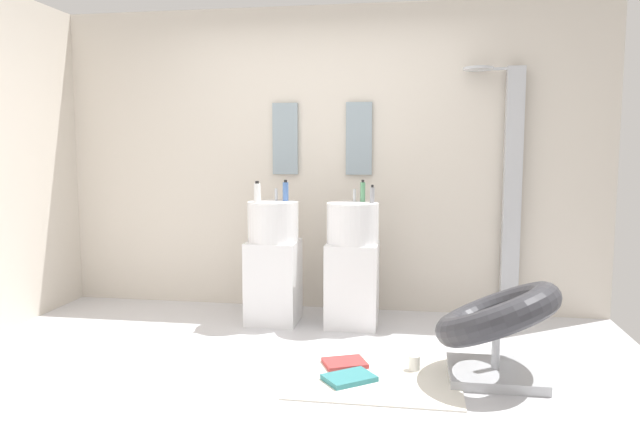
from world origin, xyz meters
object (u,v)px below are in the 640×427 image
object	(u,v)px
shower_column	(510,188)
soap_bottle_white	(257,193)
soap_bottle_blue	(286,191)
coffee_mug	(414,363)
pedestal_sink_right	(352,264)
magazine_red	(345,363)
lounge_chair	(497,322)
magazine_teal	(349,378)
soap_bottle_grey	(372,195)
pedestal_sink_left	(273,262)
soap_bottle_green	(363,192)

from	to	relation	value
shower_column	soap_bottle_white	size ratio (longest dim) A/B	12.13
soap_bottle_blue	coffee_mug	bearing A→B (deg)	-44.12
pedestal_sink_right	magazine_red	size ratio (longest dim) A/B	4.10
lounge_chair	magazine_teal	distance (m)	0.95
pedestal_sink_right	soap_bottle_white	bearing A→B (deg)	-173.41
magazine_red	soap_bottle_grey	bearing A→B (deg)	60.42
soap_bottle_white	magazine_teal	bearing A→B (deg)	-51.61
magazine_teal	soap_bottle_grey	bearing A→B (deg)	50.62
pedestal_sink_left	coffee_mug	world-z (taller)	pedestal_sink_left
pedestal_sink_right	shower_column	world-z (taller)	shower_column
pedestal_sink_left	soap_bottle_white	world-z (taller)	soap_bottle_white
coffee_mug	soap_bottle_grey	world-z (taller)	soap_bottle_grey
soap_bottle_green	pedestal_sink_right	bearing A→B (deg)	-118.03
coffee_mug	magazine_teal	bearing A→B (deg)	-148.49
lounge_chair	soap_bottle_green	xyz separation A→B (m)	(-0.91, 1.07, 0.71)
pedestal_sink_right	soap_bottle_green	distance (m)	0.58
soap_bottle_white	soap_bottle_grey	distance (m)	0.90
pedestal_sink_right	magazine_teal	bearing A→B (deg)	-84.82
pedestal_sink_right	shower_column	bearing A→B (deg)	18.79
pedestal_sink_right	pedestal_sink_left	bearing A→B (deg)	180.00
pedestal_sink_left	magazine_red	size ratio (longest dim) A/B	4.10
coffee_mug	soap_bottle_blue	xyz separation A→B (m)	(-1.04, 1.01, 1.00)
lounge_chair	soap_bottle_grey	world-z (taller)	soap_bottle_grey
pedestal_sink_right	soap_bottle_grey	world-z (taller)	soap_bottle_grey
magazine_teal	lounge_chair	bearing A→B (deg)	-24.02
pedestal_sink_right	coffee_mug	bearing A→B (deg)	-61.97
shower_column	soap_bottle_grey	bearing A→B (deg)	-159.77
soap_bottle_grey	soap_bottle_white	bearing A→B (deg)	-173.25
pedestal_sink_right	soap_bottle_blue	world-z (taller)	soap_bottle_blue
lounge_chair	magazine_red	bearing A→B (deg)	177.21
coffee_mug	soap_bottle_white	world-z (taller)	soap_bottle_white
magazine_teal	coffee_mug	distance (m)	0.45
shower_column	soap_bottle_white	distance (m)	2.05
magazine_red	soap_bottle_blue	size ratio (longest dim) A/B	1.54
shower_column	magazine_red	xyz separation A→B (m)	(-1.19, -1.33, -1.06)
soap_bottle_blue	soap_bottle_grey	size ratio (longest dim) A/B	1.20
pedestal_sink_right	soap_bottle_grey	distance (m)	0.57
shower_column	soap_bottle_white	world-z (taller)	shower_column
magazine_red	coffee_mug	bearing A→B (deg)	-25.20
shower_column	magazine_teal	distance (m)	2.21
magazine_red	pedestal_sink_left	bearing A→B (deg)	103.84
magazine_teal	soap_bottle_blue	size ratio (longest dim) A/B	1.70
lounge_chair	soap_bottle_blue	xyz separation A→B (m)	(-1.53, 1.04, 0.71)
magazine_red	soap_bottle_green	xyz separation A→B (m)	(0.02, 1.03, 1.03)
pedestal_sink_left	soap_bottle_grey	distance (m)	0.96
soap_bottle_green	soap_bottle_white	world-z (taller)	soap_bottle_green
pedestal_sink_right	magazine_teal	world-z (taller)	pedestal_sink_right
soap_bottle_green	pedestal_sink_left	bearing A→B (deg)	-170.05
pedestal_sink_right	shower_column	distance (m)	1.44
soap_bottle_green	shower_column	bearing A→B (deg)	14.26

